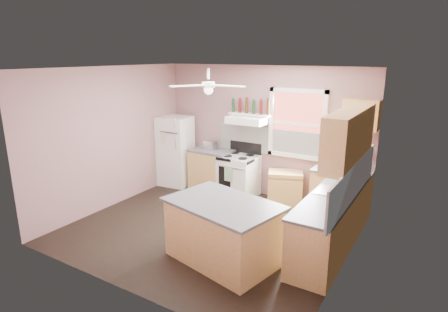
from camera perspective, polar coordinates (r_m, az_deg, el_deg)
The scene contains 32 objects.
floor at distance 6.57m, azimuth -2.15°, elevation -11.06°, with size 4.50×4.50×0.00m, color black.
ceiling at distance 5.89m, azimuth -2.41°, elevation 13.20°, with size 4.50×4.50×0.00m, color white.
wall_back at distance 7.81m, azimuth 5.98°, elevation 3.67°, with size 4.50×0.05×2.70m, color #866061.
wall_right at distance 5.23m, azimuth 19.00°, elevation -2.97°, with size 0.05×4.00×2.70m, color #866061.
wall_left at distance 7.56m, azimuth -16.83°, elevation 2.70°, with size 0.05×4.00×2.70m, color #866061.
backsplash_back at distance 7.63m, azimuth 8.86°, elevation 1.95°, with size 2.90×0.03×0.55m, color white.
backsplash_right at distance 5.57m, azimuth 19.14°, elevation -3.77°, with size 0.03×2.60×0.55m, color white.
window_view at distance 7.44m, azimuth 11.12°, elevation 4.85°, with size 1.00×0.02×1.20m, color maroon.
window_frame at distance 7.41m, azimuth 11.05°, elevation 4.81°, with size 1.16×0.07×1.36m, color white.
refrigerator at distance 8.56m, azimuth -7.38°, elevation 0.77°, with size 0.66×0.64×1.57m, color white.
base_cabinet_left at distance 8.27m, azimuth -1.82°, elevation -2.18°, with size 0.90×0.60×0.86m, color #B2844A.
counter_left at distance 8.14m, azimuth -1.85°, elevation 0.84°, with size 0.92×0.62×0.04m, color #4A4A4D.
toaster at distance 8.16m, azimuth -2.10°, elevation 1.65°, with size 0.28×0.16×0.18m, color silver.
stove at distance 7.91m, azimuth 2.25°, elevation -3.00°, with size 0.75×0.64×0.86m, color white.
range_hood at distance 7.62m, azimuth 3.57°, elevation 5.50°, with size 0.78×0.50×0.14m, color white.
bottle_shelf at distance 7.71m, azimuth 4.00°, elevation 6.36°, with size 0.90×0.26×0.03m, color white.
cart at distance 7.59m, azimuth 9.28°, elevation -4.77°, with size 0.67×0.44×0.67m, color #B2844A.
base_cabinet_corner at distance 7.21m, azimuth 17.33°, elevation -5.58°, with size 1.00×0.60×0.86m, color #B2844A.
base_cabinet_right at distance 5.91m, azimuth 15.77°, elevation -10.19°, with size 0.60×2.20×0.86m, color #B2844A.
counter_corner at distance 7.07m, azimuth 17.62°, elevation -2.17°, with size 1.02×0.62×0.04m, color #4A4A4D.
counter_right at distance 5.73m, azimuth 16.00°, elevation -6.11°, with size 0.62×2.22×0.04m, color #4A4A4D.
sink at distance 5.91m, azimuth 16.54°, elevation -5.34°, with size 0.55×0.45×0.03m, color silver.
faucet at distance 5.85m, azimuth 18.11°, elevation -4.90°, with size 0.03×0.03×0.14m, color silver.
upper_cabinet_right at distance 5.64m, azimuth 18.59°, elevation 2.88°, with size 0.33×1.80×0.76m, color #B2844A.
upper_cabinet_corner at distance 6.93m, azimuth 20.17°, elevation 5.95°, with size 0.60×0.33×0.52m, color #B2844A.
paper_towel at distance 7.06m, azimuth 20.69°, elevation 0.66°, with size 0.12×0.12×0.26m, color white.
island at distance 5.49m, azimuth -0.15°, elevation -11.62°, with size 1.50×0.95×0.86m, color #B2844A.
island_top at distance 5.30m, azimuth -0.15°, elevation -7.28°, with size 1.58×1.03×0.04m, color #4A4A4D.
ceiling_fan_hub at distance 5.90m, azimuth -2.39°, elevation 10.78°, with size 0.20×0.20×0.08m, color white.
soap_bottle at distance 5.84m, azimuth 17.65°, elevation -4.38°, with size 0.09×0.09×0.24m, color silver.
red_caddy at distance 6.36m, azimuth 18.35°, elevation -3.48°, with size 0.18×0.12×0.10m, color #AB0E15.
wine_bottles at distance 7.68m, azimuth 4.07°, elevation 7.54°, with size 0.86×0.06×0.31m.
Camera 1 is at (3.26, -4.89, 2.92)m, focal length 30.00 mm.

